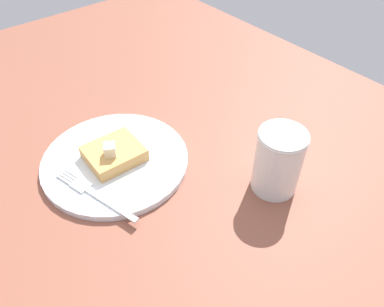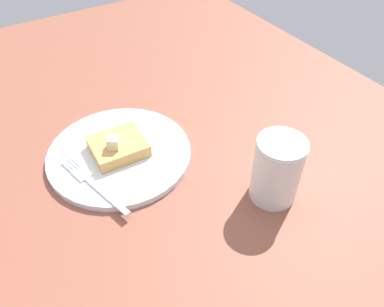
# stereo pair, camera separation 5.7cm
# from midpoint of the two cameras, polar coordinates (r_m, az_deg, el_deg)

# --- Properties ---
(table_surface) EXTENTS (1.16, 1.16, 0.03)m
(table_surface) POSITION_cam_midpoint_polar(r_m,az_deg,el_deg) (0.68, -17.10, -1.03)
(table_surface) COLOR brown
(table_surface) RESTS_ON ground
(plate) EXTENTS (0.24, 0.24, 0.01)m
(plate) POSITION_cam_midpoint_polar(r_m,az_deg,el_deg) (0.64, -14.15, -1.14)
(plate) COLOR silver
(plate) RESTS_ON table_surface
(toast_slice_center) EXTENTS (0.08, 0.09, 0.02)m
(toast_slice_center) POSITION_cam_midpoint_polar(r_m,az_deg,el_deg) (0.63, -14.39, -0.12)
(toast_slice_center) COLOR tan
(toast_slice_center) RESTS_ON plate
(butter_pat_primary) EXTENTS (0.03, 0.03, 0.02)m
(butter_pat_primary) POSITION_cam_midpoint_polar(r_m,az_deg,el_deg) (0.60, -15.07, 0.42)
(butter_pat_primary) COLOR beige
(butter_pat_primary) RESTS_ON toast_slice_center
(fork) EXTENTS (0.16, 0.05, 0.00)m
(fork) POSITION_cam_midpoint_polar(r_m,az_deg,el_deg) (0.59, -17.78, -5.77)
(fork) COLOR silver
(fork) RESTS_ON plate
(syrup_jar) EXTENTS (0.07, 0.07, 0.10)m
(syrup_jar) POSITION_cam_midpoint_polar(r_m,az_deg,el_deg) (0.56, 10.09, -1.72)
(syrup_jar) COLOR #451B06
(syrup_jar) RESTS_ON table_surface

